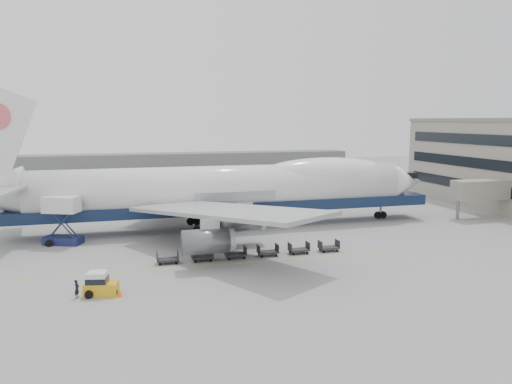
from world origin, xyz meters
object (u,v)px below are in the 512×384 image
object	(u,v)px
catering_truck	(62,217)
baggage_tug	(100,285)
ground_worker	(77,289)
airliner	(228,189)

from	to	relation	value
catering_truck	baggage_tug	distance (m)	20.94
baggage_tug	ground_worker	xyz separation A→B (m)	(-1.88, -0.23, -0.13)
catering_truck	baggage_tug	size ratio (longest dim) A/B	1.93
airliner	baggage_tug	size ratio (longest dim) A/B	21.56
catering_truck	ground_worker	distance (m)	20.82
catering_truck	ground_worker	size ratio (longest dim) A/B	3.74
catering_truck	baggage_tug	world-z (taller)	catering_truck
baggage_tug	ground_worker	world-z (taller)	baggage_tug
airliner	ground_worker	bearing A→B (deg)	-127.74
airliner	ground_worker	xyz separation A→B (m)	(-18.86, -24.36, -4.82)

